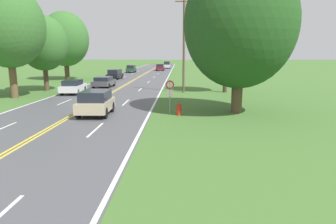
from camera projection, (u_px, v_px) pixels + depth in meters
fire_hydrant at (179, 109)px, 19.54m from camera, size 0.46×0.30×0.81m
traffic_sign at (170, 89)px, 19.58m from camera, size 0.60×0.10×2.28m
utility_pole_midground at (184, 44)px, 30.25m from camera, size 1.80×0.24×9.63m
tree_left_verge at (227, 30)px, 30.06m from camera, size 4.42×4.42×8.85m
tree_behind_sign at (43, 43)px, 31.69m from camera, size 5.04×5.04×7.96m
tree_mid_treeline at (240, 24)px, 19.40m from camera, size 7.32×7.32×10.10m
tree_right_cluster at (8, 27)px, 26.11m from camera, size 6.26×6.26×9.92m
tree_far_back at (65, 39)px, 45.46m from camera, size 7.14×7.14×10.24m
car_champagne_hatchback_nearest at (96, 102)px, 19.52m from camera, size 1.97×3.51×1.62m
car_white_sedan_approaching at (73, 87)px, 30.01m from camera, size 1.90×3.98×1.39m
car_dark_grey_sedan_mid_near at (104, 82)px, 35.57m from camera, size 2.04×4.37×1.28m
car_black_hatchback_mid_far at (115, 74)px, 47.32m from camera, size 1.98×4.32×1.53m
car_dark_green_hatchback_receding at (131, 69)px, 63.54m from camera, size 1.76×3.59×1.57m
car_maroon_suv_distant at (160, 67)px, 70.87m from camera, size 1.89×3.95×1.55m
car_silver_van_horizon at (167, 65)px, 81.22m from camera, size 1.98×4.57×1.89m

